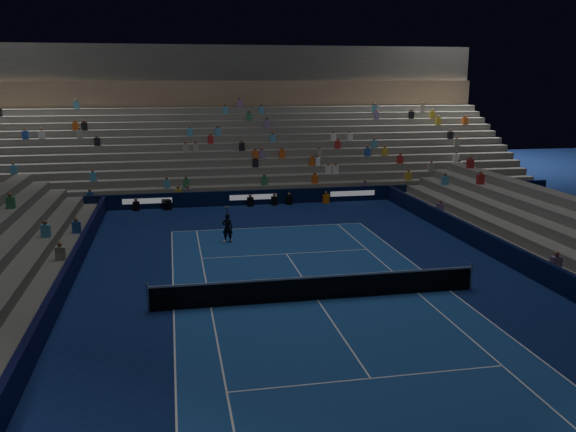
% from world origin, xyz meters
% --- Properties ---
extents(ground, '(90.00, 90.00, 0.00)m').
position_xyz_m(ground, '(0.00, 0.00, 0.00)').
color(ground, '#0D1C50').
rests_on(ground, ground).
extents(court_surface, '(10.97, 23.77, 0.01)m').
position_xyz_m(court_surface, '(0.00, 0.00, 0.01)').
color(court_surface, navy).
rests_on(court_surface, ground).
extents(sponsor_barrier_far, '(44.00, 0.25, 1.00)m').
position_xyz_m(sponsor_barrier_far, '(0.00, 18.50, 0.50)').
color(sponsor_barrier_far, black).
rests_on(sponsor_barrier_far, ground).
extents(sponsor_barrier_east, '(0.25, 37.00, 1.00)m').
position_xyz_m(sponsor_barrier_east, '(9.70, 0.00, 0.50)').
color(sponsor_barrier_east, '#080F33').
rests_on(sponsor_barrier_east, ground).
extents(sponsor_barrier_west, '(0.25, 37.00, 1.00)m').
position_xyz_m(sponsor_barrier_west, '(-9.70, 0.00, 0.50)').
color(sponsor_barrier_west, black).
rests_on(sponsor_barrier_west, ground).
extents(grandstand_main, '(44.00, 15.20, 11.20)m').
position_xyz_m(grandstand_main, '(0.00, 27.90, 3.38)').
color(grandstand_main, slate).
rests_on(grandstand_main, ground).
extents(tennis_net, '(12.90, 0.10, 1.10)m').
position_xyz_m(tennis_net, '(0.00, 0.00, 0.50)').
color(tennis_net, '#B2B2B7').
rests_on(tennis_net, ground).
extents(tennis_player, '(0.64, 0.51, 1.53)m').
position_xyz_m(tennis_player, '(-2.61, 9.14, 0.77)').
color(tennis_player, black).
rests_on(tennis_player, ground).
extents(broadcast_camera, '(0.65, 1.02, 0.65)m').
position_xyz_m(broadcast_camera, '(-5.76, 18.03, 0.33)').
color(broadcast_camera, black).
rests_on(broadcast_camera, ground).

